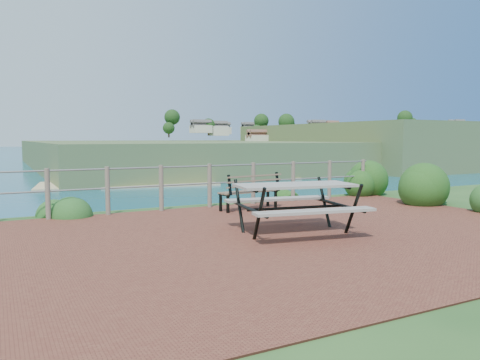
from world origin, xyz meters
name	(u,v)px	position (x,y,z in m)	size (l,w,h in m)	color
ground	(291,234)	(0.00, 0.00, 0.00)	(10.00, 7.00, 0.12)	brown
ocean	(7,142)	(0.00, 200.00, 0.00)	(1200.00, 1200.00, 0.00)	#146778
safety_railing	(210,183)	(0.00, 3.35, 0.57)	(9.40, 0.10, 1.00)	#6B5B4C
distant_bay	(345,143)	(173.07, 202.61, -1.52)	(290.00, 232.36, 24.00)	#445D2E
picnic_table	(295,203)	(0.07, 0.02, 0.53)	(2.06, 1.68, 0.82)	gray
park_bench	(249,186)	(0.64, 2.64, 0.54)	(1.49, 0.59, 0.82)	brown
shrub_right_front	(416,203)	(4.85, 1.72, 0.00)	(1.22, 1.22, 1.73)	#194515
shrub_right_edge	(362,194)	(4.90, 3.70, 0.00)	(1.15, 1.15, 1.63)	#194515
shrub_lip_west	(65,216)	(-3.10, 3.72, 0.00)	(0.85, 0.85, 0.63)	#235620
shrub_lip_east	(284,198)	(2.45, 4.01, 0.00)	(0.73, 0.73, 0.45)	#194515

